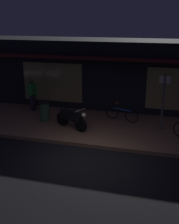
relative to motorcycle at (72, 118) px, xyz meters
The scene contains 8 objects.
ground_plane 2.75m from the motorcycle, 61.08° to the right, with size 60.00×60.00×0.00m, color black.
sidewalk_slab 1.56m from the motorcycle, 27.21° to the left, with size 18.00×4.00×0.15m, color #8C6047.
storefront_building 4.41m from the motorcycle, 72.33° to the left, with size 18.00×3.30×3.60m.
motorcycle is the anchor object (origin of this frame).
bicycle_extra 2.45m from the motorcycle, 38.68° to the left, with size 1.60×0.59×0.91m.
person_photographer 3.30m from the motorcycle, 145.62° to the left, with size 0.62×0.41×1.67m.
sign_post 3.92m from the motorcycle, 14.35° to the left, with size 0.44×0.09×2.40m.
trash_bin 1.62m from the motorcycle, 158.50° to the left, with size 0.48×0.48×0.93m.
Camera 1 is at (2.29, -8.26, 4.74)m, focal length 44.78 mm.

